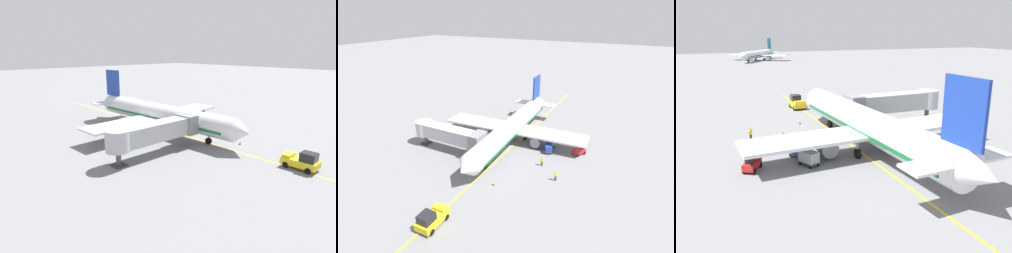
% 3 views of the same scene
% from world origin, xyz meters
% --- Properties ---
extents(ground_plane, '(400.00, 400.00, 0.00)m').
position_xyz_m(ground_plane, '(0.00, 0.00, 0.00)').
color(ground_plane, slate).
extents(gate_lead_in_line, '(0.24, 80.00, 0.01)m').
position_xyz_m(gate_lead_in_line, '(0.00, 0.00, 0.00)').
color(gate_lead_in_line, gold).
rests_on(gate_lead_in_line, ground).
extents(parked_airliner, '(30.23, 37.32, 10.63)m').
position_xyz_m(parked_airliner, '(1.04, -0.09, 3.19)').
color(parked_airliner, silver).
rests_on(parked_airliner, ground).
extents(jet_bridge, '(15.40, 3.50, 4.98)m').
position_xyz_m(jet_bridge, '(10.07, 9.08, 3.46)').
color(jet_bridge, '#A8AAAF').
rests_on(jet_bridge, ground).
extents(pushback_tractor, '(2.30, 4.45, 2.40)m').
position_xyz_m(pushback_tractor, '(-0.64, 25.84, 1.10)').
color(pushback_tractor, gold).
rests_on(pushback_tractor, ground).
extents(baggage_tug_lead, '(2.31, 2.76, 1.62)m').
position_xyz_m(baggage_tug_lead, '(-12.65, -0.84, 0.71)').
color(baggage_tug_lead, '#B21E1E').
rests_on(baggage_tug_lead, ground).
extents(baggage_cart_front, '(2.10, 2.92, 1.58)m').
position_xyz_m(baggage_cart_front, '(-7.24, 0.95, 0.95)').
color(baggage_cart_front, '#4C4C51').
rests_on(baggage_cart_front, ground).
extents(baggage_cart_second_in_train, '(2.10, 2.92, 1.58)m').
position_xyz_m(baggage_cart_second_in_train, '(-6.89, -1.88, 0.95)').
color(baggage_cart_second_in_train, '#4C4C51').
rests_on(baggage_cart_second_in_train, ground).
extents(ground_crew_wing_walker, '(0.70, 0.38, 1.69)m').
position_xyz_m(ground_crew_wing_walker, '(-7.86, 6.09, 0.95)').
color(ground_crew_wing_walker, '#232328').
rests_on(ground_crew_wing_walker, ground).
extents(ground_crew_loader, '(0.64, 0.50, 1.69)m').
position_xyz_m(ground_crew_loader, '(-11.38, 9.27, 0.95)').
color(ground_crew_loader, '#232328').
rests_on(ground_crew_loader, ground).
extents(safety_cone_nose_left, '(0.36, 0.36, 0.59)m').
position_xyz_m(safety_cone_nose_left, '(-3.20, 14.94, 0.29)').
color(safety_cone_nose_left, black).
rests_on(safety_cone_nose_left, ground).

